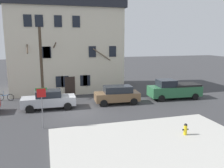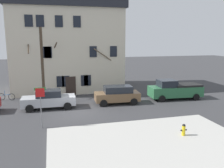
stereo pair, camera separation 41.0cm
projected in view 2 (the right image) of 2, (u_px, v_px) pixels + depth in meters
The scene contains 13 objects.
ground_plane at pixel (79, 112), 20.07m from camera, with size 120.00×120.00×0.00m, color #38383A.
sidewalk_slab at pixel (149, 143), 14.06m from camera, with size 11.91×7.50×0.12m, color #B7B5AD.
building_main at pixel (67, 41), 28.77m from camera, with size 13.14×7.98×11.64m.
tree_bare_near at pixel (42, 58), 24.98m from camera, with size 3.07×2.99×7.72m.
tree_bare_mid at pixel (59, 62), 26.82m from camera, with size 2.52×2.65×7.40m.
tree_bare_far at pixel (85, 61), 27.47m from camera, with size 2.31×2.26×7.03m.
tree_bare_end at pixel (99, 65), 27.42m from camera, with size 2.24×2.46×6.63m.
car_silver_sedan at pixel (49, 99), 21.10m from camera, with size 4.71×2.00×1.68m.
car_brown_wagon at pixel (117, 95), 22.68m from camera, with size 4.37×2.18×1.73m.
pickup_truck_green at pixel (175, 90), 24.46m from camera, with size 5.56×2.44×2.05m.
fire_hydrant at pixel (184, 129), 14.93m from camera, with size 0.42×0.22×0.76m.
street_sign_pole at pixel (40, 100), 16.18m from camera, with size 0.76×0.07×2.90m.
bicycle_leaning at pixel (7, 97), 24.04m from camera, with size 1.68×0.60×1.03m.
Camera 2 is at (-2.15, -19.35, 6.15)m, focal length 37.69 mm.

